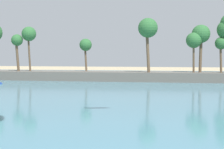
# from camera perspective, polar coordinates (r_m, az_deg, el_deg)

# --- Properties ---
(sea) EXTENTS (220.00, 92.53, 0.06)m
(sea) POSITION_cam_1_polar(r_m,az_deg,el_deg) (59.44, 3.81, -1.57)
(sea) COLOR teal
(sea) RESTS_ON ground
(palm_headland) EXTENTS (97.29, 6.13, 13.20)m
(palm_headland) POSITION_cam_1_polar(r_m,az_deg,el_deg) (65.22, 5.68, 1.86)
(palm_headland) COLOR #605B54
(palm_headland) RESTS_ON ground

